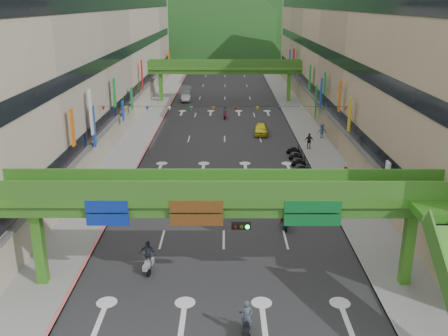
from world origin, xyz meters
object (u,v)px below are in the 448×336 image
Objects in this scene: scooter_rider_near at (247,320)px; pedestrian_red at (346,178)px; scooter_rider_mid at (285,215)px; overpass_near at (240,210)px; car_yellow at (261,129)px; car_silver at (186,97)px.

pedestrian_red is (10.03, 21.81, -0.02)m from scooter_rider_near.
scooter_rider_mid is (3.41, 12.83, 0.19)m from scooter_rider_near.
overpass_near reaches higher than car_yellow.
scooter_rider_mid is at bearing -86.56° from car_yellow.
overpass_near is at bearing -113.65° from scooter_rider_mid.
car_silver is (-7.98, 64.29, -0.20)m from scooter_rider_near.
scooter_rider_near is 24.01m from pedestrian_red.
pedestrian_red is (18.01, -42.48, 0.18)m from car_silver.
car_silver is 1.06× the size of car_yellow.
scooter_rider_mid is at bearing 75.10° from scooter_rider_near.
car_yellow is (3.50, 41.40, -0.22)m from scooter_rider_near.
scooter_rider_near is at bearing -104.90° from scooter_rider_mid.
overpass_near is 14.89× the size of pedestrian_red.
pedestrian_red is at bearing 65.31° from scooter_rider_near.
scooter_rider_mid is 0.48× the size of car_silver.
scooter_rider_mid is 52.70m from car_silver.
car_silver reaches higher than car_yellow.
overpass_near is at bearing -85.25° from car_silver.
overpass_near is 6.09× the size of car_silver.
car_yellow is (11.49, -22.89, -0.02)m from car_silver.
pedestrian_red is (6.61, 8.98, -0.21)m from scooter_rider_mid.
scooter_rider_near is at bearing -137.25° from pedestrian_red.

